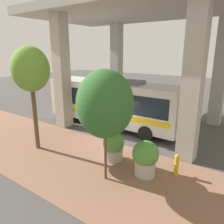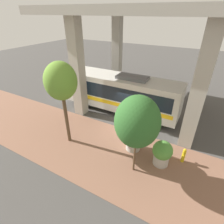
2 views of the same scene
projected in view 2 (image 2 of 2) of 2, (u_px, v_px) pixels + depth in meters
The scene contains 9 objects.
ground_plane at pixel (124, 129), 14.08m from camera, with size 80.00×80.00×0.00m, color #474442.
sidewalk_strip at pixel (105, 151), 11.80m from camera, with size 6.00×40.00×0.02m.
overpass at pixel (150, 24), 13.40m from camera, with size 9.40×17.20×8.60m.
bus at pixel (121, 92), 15.76m from camera, with size 2.75×10.56×3.55m.
fire_hydrant at pixel (184, 155), 10.76m from camera, with size 0.42×0.20×1.03m.
planter_front at pixel (133, 140), 11.68m from camera, with size 1.10×1.10×1.47m.
planter_middle at pixel (162, 153), 10.44m from camera, with size 1.20×1.20×1.68m.
street_tree_near at pixel (61, 82), 10.59m from camera, with size 2.01×2.01×5.77m.
street_tree_far at pixel (137, 122), 8.76m from camera, with size 2.35×2.35×4.83m.
Camera 2 is at (-10.53, -4.74, 8.23)m, focal length 28.00 mm.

